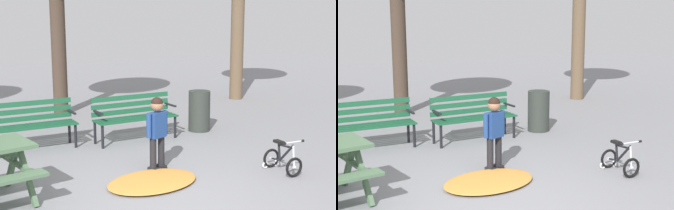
{
  "view_description": "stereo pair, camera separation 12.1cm",
  "coord_description": "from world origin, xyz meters",
  "views": [
    {
      "loc": [
        -2.65,
        -5.13,
        2.36
      ],
      "look_at": [
        1.05,
        1.96,
        0.85
      ],
      "focal_mm": 51.88,
      "sensor_mm": 36.0,
      "label": 1
    },
    {
      "loc": [
        -2.54,
        -5.19,
        2.36
      ],
      "look_at": [
        1.05,
        1.96,
        0.85
      ],
      "focal_mm": 51.88,
      "sensor_mm": 36.0,
      "label": 2
    }
  ],
  "objects": [
    {
      "name": "leaf_pile",
      "position": [
        0.18,
        0.75,
        0.04
      ],
      "size": [
        1.52,
        1.19,
        0.07
      ],
      "primitive_type": "ellipsoid",
      "rotation": [
        0.0,
        0.0,
        0.18
      ],
      "color": "#C68438",
      "rests_on": "ground"
    },
    {
      "name": "ground",
      "position": [
        0.0,
        0.0,
        0.0
      ],
      "size": [
        36.0,
        36.0,
        0.0
      ],
      "primitive_type": "plane",
      "color": "gray"
    },
    {
      "name": "park_bench_far_left",
      "position": [
        -0.98,
        3.31,
        0.51
      ],
      "size": [
        1.61,
        0.49,
        0.85
      ],
      "color": "#195133",
      "rests_on": "ground"
    },
    {
      "name": "kids_bicycle",
      "position": [
        2.13,
        0.3,
        0.2
      ],
      "size": [
        0.39,
        0.56,
        0.54
      ],
      "color": "black",
      "rests_on": "ground"
    },
    {
      "name": "child_standing",
      "position": [
        0.5,
        1.26,
        0.67
      ],
      "size": [
        0.41,
        0.25,
        1.13
      ],
      "color": "black",
      "rests_on": "ground"
    },
    {
      "name": "park_bench_left",
      "position": [
        0.92,
        3.08,
        0.51
      ],
      "size": [
        1.62,
        0.53,
        0.85
      ],
      "color": "#195133",
      "rests_on": "ground"
    },
    {
      "name": "trash_bin",
      "position": [
        2.4,
        3.15,
        0.41
      ],
      "size": [
        0.44,
        0.44,
        0.82
      ],
      "primitive_type": "cylinder",
      "color": "#2D332D",
      "rests_on": "ground"
    }
  ]
}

